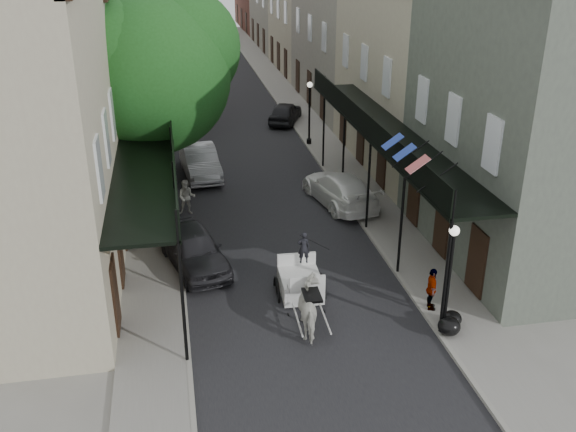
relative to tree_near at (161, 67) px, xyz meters
name	(u,v)px	position (x,y,z in m)	size (l,w,h in m)	color
ground	(304,313)	(4.20, -10.18, -6.49)	(140.00, 140.00, 0.00)	gray
road	(237,139)	(4.20, 9.82, -6.48)	(8.00, 90.00, 0.01)	black
sidewalk_left	(155,143)	(-0.80, 9.82, -6.43)	(2.20, 90.00, 0.12)	gray
sidewalk_right	(316,134)	(9.20, 9.82, -6.43)	(2.20, 90.00, 0.12)	gray
building_row_left	(97,33)	(-4.40, 19.82, -1.24)	(5.00, 80.00, 10.50)	#ACA689
building_row_right	(334,26)	(12.80, 19.82, -1.24)	(5.00, 80.00, 10.50)	gray
gallery_left	(151,144)	(-0.59, -3.20, -2.44)	(2.20, 18.05, 4.88)	black
gallery_right	(382,132)	(8.99, -3.20, -2.44)	(2.20, 18.05, 4.88)	black
tree_near	(161,67)	(0.00, 0.00, 0.00)	(7.31, 6.80, 9.63)	#382619
tree_far	(159,34)	(-0.05, 14.00, -0.65)	(6.45, 6.00, 8.61)	#382619
lamppost_right_near	(449,278)	(8.30, -12.18, -4.44)	(0.32, 0.32, 3.71)	black
lamppost_left	(173,199)	(0.10, -4.18, -4.44)	(0.32, 0.32, 3.71)	black
lamppost_right_far	(309,112)	(8.30, 7.82, -4.44)	(0.32, 0.32, 3.71)	black
horse	(312,308)	(4.24, -11.18, -5.66)	(0.89, 1.95, 1.65)	silver
carriage	(299,264)	(4.32, -8.61, -5.42)	(1.76, 2.47, 2.75)	black
pedestrian_walking	(187,197)	(0.70, -1.07, -5.67)	(0.79, 0.62, 1.63)	#B6B6AC
pedestrian_sidewalk_left	(168,142)	(0.00, 7.09, -5.58)	(1.02, 0.59, 1.58)	gray
pedestrian_sidewalk_right	(432,289)	(8.40, -10.84, -5.61)	(0.89, 0.37, 1.52)	gray
car_left_near	(194,249)	(0.75, -6.18, -5.71)	(1.85, 4.59, 1.56)	black
car_left_mid	(200,162)	(1.60, 3.82, -5.70)	(1.66, 4.76, 1.57)	#A7A7AD
car_left_far	(186,90)	(1.60, 21.44, -5.89)	(1.99, 4.32, 1.20)	black
car_right_near	(340,189)	(7.80, -1.18, -5.73)	(2.12, 5.21, 1.51)	white
car_right_far	(285,112)	(7.80, 12.99, -5.79)	(1.66, 4.12, 1.40)	black
trash_bags	(450,323)	(8.51, -12.20, -6.08)	(0.97, 1.12, 0.61)	black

